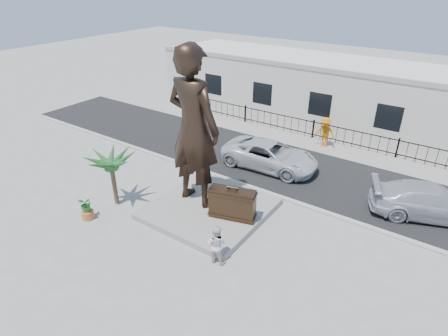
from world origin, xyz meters
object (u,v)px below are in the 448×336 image
(statue, at_px, (194,128))
(car_white, at_px, (270,155))
(suitcase, at_px, (232,204))
(tourist, at_px, (216,244))

(statue, relative_size, car_white, 1.34)
(statue, relative_size, suitcase, 3.64)
(suitcase, relative_size, tourist, 1.22)
(suitcase, height_order, car_white, suitcase)
(statue, distance_m, suitcase, 3.80)
(suitcase, xyz_separation_m, tourist, (0.92, -2.52, -0.18))
(statue, relative_size, tourist, 4.44)
(tourist, distance_m, car_white, 8.62)
(suitcase, distance_m, car_white, 5.96)
(tourist, bearing_deg, car_white, -86.11)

